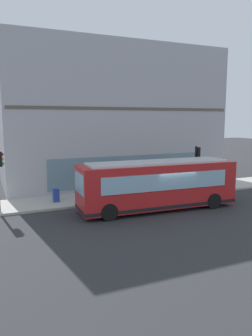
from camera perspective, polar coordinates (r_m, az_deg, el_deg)
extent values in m
plane|color=#2D2D30|center=(20.98, 7.52, -7.17)|extent=(120.00, 120.00, 0.00)
cube|color=#B2ADA3|center=(24.67, 2.31, -4.52)|extent=(3.50, 40.00, 0.15)
cube|color=#A8A8AD|center=(29.96, -3.06, 8.96)|extent=(9.39, 18.63, 11.73)
cube|color=brown|center=(25.76, 0.52, 10.33)|extent=(0.36, 18.25, 0.24)
cube|color=slate|center=(25.98, 0.60, -0.42)|extent=(0.12, 13.04, 2.40)
cube|color=red|center=(20.55, 5.57, -2.88)|extent=(2.91, 10.10, 2.70)
cube|color=silver|center=(20.32, 5.63, 1.02)|extent=(2.50, 9.08, 0.12)
cube|color=#8CB2C6|center=(18.80, -8.12, -2.61)|extent=(2.20, 0.17, 1.20)
cube|color=#8CB2C6|center=(21.60, 4.08, -1.22)|extent=(0.40, 8.20, 1.00)
cube|color=#8CB2C6|center=(19.37, 7.27, -2.41)|extent=(0.40, 8.20, 1.00)
cube|color=black|center=(20.82, 5.52, -6.04)|extent=(2.95, 10.14, 0.20)
cylinder|color=black|center=(20.57, -4.99, -6.01)|extent=(0.34, 1.01, 1.00)
cylinder|color=black|center=(18.45, -2.98, -7.72)|extent=(0.34, 1.01, 1.00)
cylinder|color=black|center=(23.42, 11.74, -4.35)|extent=(0.34, 1.01, 1.00)
cylinder|color=black|center=(21.58, 15.05, -5.58)|extent=(0.34, 1.01, 1.00)
cylinder|color=black|center=(25.33, 12.04, -0.16)|extent=(0.14, 0.14, 3.50)
cube|color=black|center=(25.28, 12.48, 2.56)|extent=(0.32, 0.24, 0.90)
sphere|color=red|center=(25.33, 12.73, 3.20)|extent=(0.20, 0.20, 0.20)
sphere|color=yellow|center=(25.36, 12.71, 2.57)|extent=(0.20, 0.20, 0.20)
sphere|color=green|center=(25.39, 12.69, 1.94)|extent=(0.20, 0.20, 0.20)
cube|color=black|center=(20.69, -21.22, 1.47)|extent=(0.32, 0.24, 0.90)
sphere|color=red|center=(20.67, -20.91, 2.26)|extent=(0.20, 0.20, 0.20)
sphere|color=yellow|center=(20.70, -20.87, 1.49)|extent=(0.20, 0.20, 0.20)
sphere|color=green|center=(20.73, -20.82, 0.72)|extent=(0.20, 0.20, 0.20)
cylinder|color=yellow|center=(26.35, 6.08, -2.93)|extent=(0.24, 0.24, 0.55)
sphere|color=yellow|center=(26.28, 6.09, -2.17)|extent=(0.22, 0.22, 0.22)
cylinder|color=yellow|center=(26.43, 6.40, -2.79)|extent=(0.10, 0.12, 0.10)
cylinder|color=yellow|center=(26.49, 5.90, -2.76)|extent=(0.12, 0.10, 0.10)
cylinder|color=silver|center=(23.33, -7.74, -4.19)|extent=(0.14, 0.14, 0.78)
cylinder|color=silver|center=(23.22, -8.08, -4.26)|extent=(0.14, 0.14, 0.78)
cylinder|color=#3359A5|center=(23.13, -7.95, -2.53)|extent=(0.32, 0.32, 0.62)
sphere|color=brown|center=(23.05, -7.97, -1.51)|extent=(0.21, 0.21, 0.21)
cylinder|color=#B23338|center=(23.52, 0.58, -4.02)|extent=(0.14, 0.14, 0.77)
cylinder|color=#B23338|center=(23.37, 0.37, -4.11)|extent=(0.14, 0.14, 0.77)
cylinder|color=silver|center=(23.30, 0.48, -2.42)|extent=(0.32, 0.32, 0.61)
sphere|color=brown|center=(23.23, 0.48, -1.43)|extent=(0.21, 0.21, 0.21)
cylinder|color=silver|center=(27.76, 10.39, -2.22)|extent=(0.14, 0.14, 0.75)
cylinder|color=silver|center=(27.86, 10.70, -2.19)|extent=(0.14, 0.14, 0.75)
cylinder|color=#3359A5|center=(27.69, 10.59, -0.84)|extent=(0.32, 0.32, 0.60)
sphere|color=#9E704C|center=(27.63, 10.61, -0.02)|extent=(0.20, 0.20, 0.20)
cube|color=#263F99|center=(22.44, -12.18, -4.67)|extent=(0.44, 0.40, 0.90)
cube|color=#8CB2C6|center=(22.44, -11.67, -4.18)|extent=(0.35, 0.03, 0.30)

